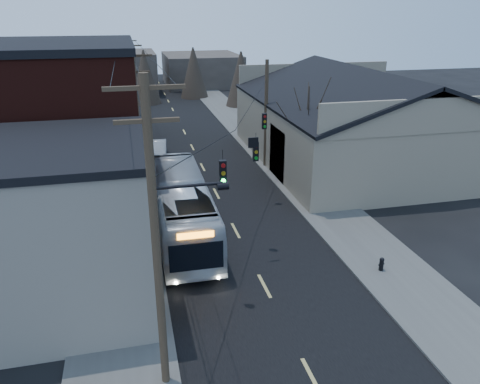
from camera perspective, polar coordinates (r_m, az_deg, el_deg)
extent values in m
cube|color=black|center=(42.04, -5.45, 4.71)|extent=(9.00, 110.00, 0.02)
cube|color=#474744|center=(41.68, -14.35, 4.05)|extent=(4.00, 110.00, 0.12)
cube|color=#474744|center=(43.35, 3.11, 5.36)|extent=(4.00, 110.00, 0.12)
cube|color=slate|center=(21.05, -21.95, -4.23)|extent=(8.00, 8.00, 7.00)
cube|color=black|center=(31.06, -21.65, 6.80)|extent=(10.00, 12.00, 10.00)
cube|color=#37302C|center=(46.87, -18.45, 9.86)|extent=(9.00, 14.00, 7.00)
cube|color=gray|center=(40.62, 14.11, 7.20)|extent=(16.00, 20.00, 5.00)
cube|color=black|center=(38.21, 9.16, 12.53)|extent=(8.16, 20.60, 2.86)
cube|color=black|center=(41.89, 19.58, 12.36)|extent=(8.16, 20.60, 2.86)
cube|color=#37302C|center=(75.45, -14.20, 13.95)|extent=(10.00, 12.00, 6.00)
cube|color=#37302C|center=(81.43, -4.72, 14.67)|extent=(12.00, 14.00, 5.00)
cone|color=black|center=(33.29, 8.11, 6.52)|extent=(0.40, 0.40, 7.20)
cylinder|color=#382B1E|center=(14.60, -10.18, -6.77)|extent=(0.28, 0.28, 10.50)
cube|color=#382B1E|center=(13.05, -11.59, 12.34)|extent=(2.20, 0.12, 0.12)
cylinder|color=#382B1E|center=(28.78, -12.22, 6.76)|extent=(0.28, 0.28, 10.00)
cube|color=#382B1E|center=(28.01, -12.98, 15.89)|extent=(2.20, 0.12, 0.12)
cylinder|color=#382B1E|center=(43.52, -12.92, 11.27)|extent=(0.28, 0.28, 9.50)
cube|color=#382B1E|center=(43.00, -13.41, 16.97)|extent=(2.20, 0.12, 0.12)
cylinder|color=#382B1E|center=(58.39, -13.27, 13.48)|extent=(0.28, 0.28, 9.00)
cube|color=#382B1E|center=(58.00, -13.62, 17.49)|extent=(2.20, 0.12, 0.12)
cylinder|color=#382B1E|center=(37.26, 3.19, 9.33)|extent=(0.28, 0.28, 8.50)
cube|color=black|center=(18.76, -2.11, 2.41)|extent=(0.28, 0.20, 1.00)
cube|color=black|center=(23.69, 1.92, 4.98)|extent=(0.28, 0.20, 1.00)
cube|color=black|center=(29.84, 2.98, 8.62)|extent=(0.28, 0.20, 1.00)
imported|color=#B0B6BC|center=(26.53, -7.07, -1.75)|extent=(2.99, 12.14, 3.37)
imported|color=#94979A|center=(40.85, -10.08, 5.04)|extent=(1.99, 4.62, 1.48)
cylinder|color=black|center=(24.11, 16.85, -8.53)|extent=(0.22, 0.22, 0.55)
sphere|color=black|center=(23.96, 16.92, -7.91)|extent=(0.24, 0.24, 0.24)
cylinder|color=black|center=(24.09, 16.86, -8.44)|extent=(0.34, 0.21, 0.11)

